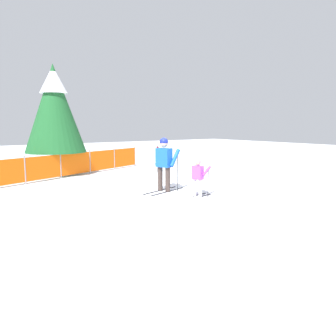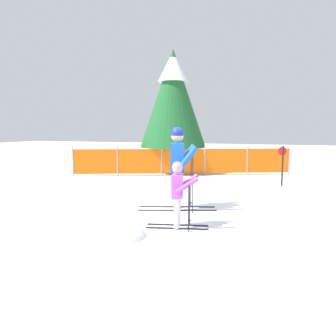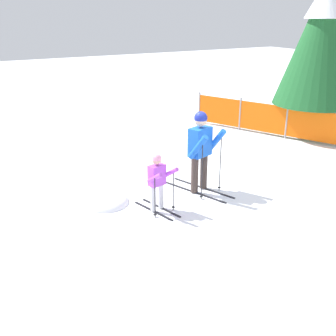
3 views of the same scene
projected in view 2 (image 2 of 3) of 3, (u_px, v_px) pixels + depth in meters
The scene contains 7 objects.
ground_plane at pixel (190, 208), 7.49m from camera, with size 60.00×60.00×0.00m, color white.
skier_adult at pixel (178, 161), 7.26m from camera, with size 1.77×0.94×1.84m.
skier_child at pixel (178, 189), 5.95m from camera, with size 1.17×0.58×1.22m.
safety_fence at pixel (183, 161), 12.51m from camera, with size 7.78×3.17×1.11m.
conifer_far at pixel (173, 97), 13.06m from camera, with size 2.65×2.65×4.92m.
trail_marker at pixel (282, 161), 10.23m from camera, with size 0.25×0.16×1.26m.
snow_mound at pixel (110, 235), 5.59m from camera, with size 1.23×1.04×0.49m, color white.
Camera 2 is at (1.84, -7.11, 1.83)m, focal length 35.00 mm.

